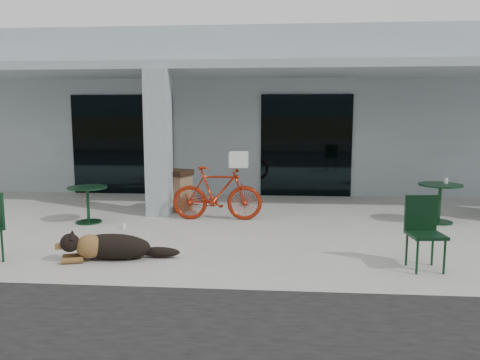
# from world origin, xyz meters

# --- Properties ---
(ground) EXTENTS (80.00, 80.00, 0.00)m
(ground) POSITION_xyz_m (0.00, 0.00, 0.00)
(ground) COLOR #B4B2A9
(ground) RESTS_ON ground
(building) EXTENTS (22.00, 7.00, 4.50)m
(building) POSITION_xyz_m (0.00, 8.50, 2.25)
(building) COLOR #A8B8BE
(building) RESTS_ON ground
(storefront_glass_left) EXTENTS (2.80, 0.06, 2.70)m
(storefront_glass_left) POSITION_xyz_m (-3.20, 4.98, 1.35)
(storefront_glass_left) COLOR black
(storefront_glass_left) RESTS_ON ground
(storefront_glass_right) EXTENTS (2.40, 0.06, 2.70)m
(storefront_glass_right) POSITION_xyz_m (1.80, 4.98, 1.35)
(storefront_glass_right) COLOR black
(storefront_glass_right) RESTS_ON ground
(column) EXTENTS (0.50, 0.50, 3.12)m
(column) POSITION_xyz_m (-1.50, 2.30, 1.56)
(column) COLOR #A8B8BE
(column) RESTS_ON ground
(overhang) EXTENTS (22.00, 2.80, 0.18)m
(overhang) POSITION_xyz_m (0.00, 3.60, 3.21)
(overhang) COLOR #A8B8BE
(overhang) RESTS_ON column
(bicycle) EXTENTS (1.87, 0.58, 1.12)m
(bicycle) POSITION_xyz_m (-0.19, 1.90, 0.56)
(bicycle) COLOR #99220C
(bicycle) RESTS_ON ground
(laundry_basket) EXTENTS (0.39, 0.51, 0.30)m
(laundry_basket) POSITION_xyz_m (0.26, 1.91, 1.26)
(laundry_basket) COLOR white
(laundry_basket) RESTS_ON bicycle
(dog) EXTENTS (1.41, 0.84, 0.45)m
(dog) POSITION_xyz_m (-1.41, -0.89, 0.22)
(dog) COLOR black
(dog) RESTS_ON ground
(cup_near_dog) EXTENTS (0.08, 0.08, 0.10)m
(cup_near_dog) POSITION_xyz_m (-1.88, 1.00, 0.05)
(cup_near_dog) COLOR white
(cup_near_dog) RESTS_ON ground
(cafe_table_near) EXTENTS (0.90, 0.90, 0.74)m
(cafe_table_near) POSITION_xyz_m (-2.75, 1.43, 0.37)
(cafe_table_near) COLOR #13371F
(cafe_table_near) RESTS_ON ground
(cafe_table_far) EXTENTS (0.92, 0.92, 0.79)m
(cafe_table_far) POSITION_xyz_m (4.31, 2.00, 0.40)
(cafe_table_far) COLOR #13371F
(cafe_table_far) RESTS_ON ground
(cafe_chair_far_a) EXTENTS (0.52, 0.56, 1.03)m
(cafe_chair_far_a) POSITION_xyz_m (3.14, -1.00, 0.52)
(cafe_chair_far_a) COLOR #13371F
(cafe_chair_far_a) RESTS_ON ground
(cup_on_table) EXTENTS (0.08, 0.08, 0.11)m
(cup_on_table) POSITION_xyz_m (4.46, 2.11, 0.85)
(cup_on_table) COLOR white
(cup_on_table) RESTS_ON cafe_table_far
(trash_receptacle) EXTENTS (0.72, 0.72, 0.93)m
(trash_receptacle) POSITION_xyz_m (-1.20, 2.77, 0.47)
(trash_receptacle) COLOR olive
(trash_receptacle) RESTS_ON ground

